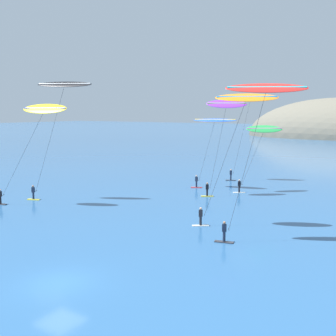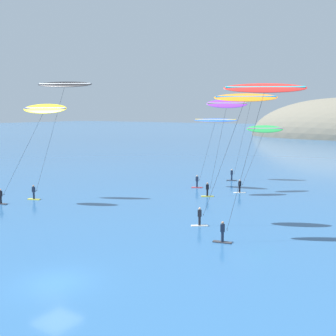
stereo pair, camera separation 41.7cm
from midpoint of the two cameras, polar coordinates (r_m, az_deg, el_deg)
ground_plane at (r=27.06m, az=-14.45°, el=-14.75°), size 600.00×600.00×0.00m
kitesurfer_blue at (r=55.24m, az=6.45°, el=5.80°), size 5.99×2.74×9.33m
kitesurfer_green at (r=53.69m, az=12.91°, el=4.48°), size 5.22×4.56×8.53m
kitesurfer_red at (r=32.49m, az=12.92°, el=8.96°), size 6.27×4.03×12.37m
kitesurfer_purple at (r=50.32m, az=8.02°, el=7.66°), size 4.82×3.98×11.63m
kitesurfer_yellow at (r=46.50m, az=-16.54°, el=6.76°), size 8.53×4.16×11.05m
kitesurfer_black at (r=49.03m, az=-13.89°, el=9.79°), size 7.47×4.36×13.58m
kitesurfer_orange at (r=36.68m, az=10.31°, el=8.13°), size 6.85×4.04×11.81m
kitesurfer_white at (r=62.20m, az=11.22°, el=8.35°), size 5.96×3.43×12.35m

